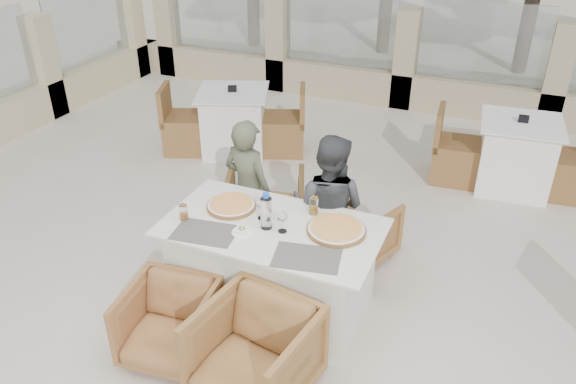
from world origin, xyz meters
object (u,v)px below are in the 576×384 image
at_px(water_bottle, 266,211).
at_px(armchair_far_right, 356,230).
at_px(pizza_left, 231,205).
at_px(bg_table_a, 234,122).
at_px(wine_glass_centre, 262,208).
at_px(armchair_near_left, 170,323).
at_px(diner_right, 328,209).
at_px(dining_table, 273,268).
at_px(beer_glass_right, 314,206).
at_px(diner_left, 248,189).
at_px(armchair_near_right, 255,354).
at_px(beer_glass_left, 184,212).
at_px(armchair_far_left, 265,210).
at_px(pizza_right, 336,229).
at_px(wine_glass_near, 282,221).
at_px(olive_dish, 242,230).
at_px(bg_table_b, 515,155).

relative_size(water_bottle, armchair_far_right, 0.47).
relative_size(pizza_left, bg_table_a, 0.23).
bearing_deg(water_bottle, wine_glass_centre, 129.84).
xyz_separation_m(armchair_near_left, diner_right, (0.70, 1.30, 0.37)).
distance_m(dining_table, beer_glass_right, 0.58).
relative_size(wine_glass_centre, diner_right, 0.14).
xyz_separation_m(diner_left, bg_table_a, (-1.12, 1.84, -0.26)).
relative_size(armchair_near_right, diner_right, 0.55).
xyz_separation_m(water_bottle, armchair_near_left, (-0.43, -0.70, -0.63)).
bearing_deg(beer_glass_left, armchair_far_left, 79.67).
xyz_separation_m(dining_table, diner_right, (0.24, 0.57, 0.26)).
relative_size(pizza_right, armchair_far_left, 0.59).
bearing_deg(water_bottle, wine_glass_near, -1.09).
height_order(pizza_right, armchair_far_left, pizza_right).
distance_m(pizza_left, beer_glass_left, 0.38).
relative_size(olive_dish, armchair_near_right, 0.15).
distance_m(beer_glass_left, armchair_far_right, 1.60).
bearing_deg(diner_left, beer_glass_right, 166.38).
bearing_deg(beer_glass_right, pizza_right, -35.50).
bearing_deg(diner_right, armchair_near_left, 62.68).
distance_m(dining_table, diner_left, 0.85).
xyz_separation_m(beer_glass_right, olive_dish, (-0.38, -0.45, -0.05)).
xyz_separation_m(pizza_right, bg_table_b, (1.12, 2.71, -0.41)).
bearing_deg(water_bottle, armchair_near_left, -121.71).
relative_size(olive_dish, armchair_far_left, 0.15).
height_order(pizza_right, armchair_near_left, pizza_right).
relative_size(beer_glass_right, diner_right, 0.11).
bearing_deg(dining_table, diner_right, 67.30).
bearing_deg(armchair_near_right, olive_dish, 131.24).
bearing_deg(olive_dish, armchair_near_right, -57.95).
relative_size(armchair_far_left, diner_right, 0.56).
relative_size(armchair_near_right, diner_left, 0.56).
height_order(beer_glass_left, olive_dish, beer_glass_left).
bearing_deg(olive_dish, pizza_left, 130.02).
bearing_deg(armchair_near_right, diner_right, 98.99).
distance_m(armchair_far_right, bg_table_a, 2.55).
bearing_deg(diner_right, bg_table_a, -44.41).
relative_size(bg_table_a, bg_table_b, 1.00).
relative_size(pizza_right, wine_glass_centre, 2.32).
relative_size(water_bottle, armchair_near_right, 0.40).
xyz_separation_m(wine_glass_near, diner_right, (0.14, 0.61, -0.21)).
relative_size(diner_left, diner_right, 0.99).
relative_size(olive_dish, armchair_near_left, 0.18).
distance_m(olive_dish, armchair_far_right, 1.32).
height_order(armchair_near_left, bg_table_b, bg_table_b).
bearing_deg(wine_glass_centre, water_bottle, -50.16).
relative_size(armchair_far_right, diner_right, 0.47).
bearing_deg(diner_right, beer_glass_right, 86.52).
distance_m(water_bottle, olive_dish, 0.22).
height_order(armchair_far_right, diner_left, diner_left).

